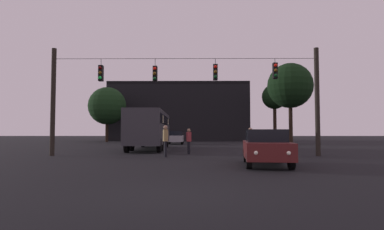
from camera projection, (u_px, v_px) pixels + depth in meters
ground_plane at (189, 146)px, 31.67m from camera, size 168.00×168.00×0.00m
overhead_signal_span at (185, 93)px, 19.37m from camera, size 16.08×0.44×6.46m
city_bus at (150, 126)px, 26.46m from camera, size 2.76×11.05×3.00m
car_near_right at (266, 147)px, 13.79m from camera, size 2.28×4.48×1.52m
car_far_left at (176, 137)px, 37.69m from camera, size 1.83×4.35×1.52m
pedestrian_crossing_left at (165, 139)px, 18.31m from camera, size 0.33×0.41×1.79m
pedestrian_crossing_center at (189, 140)px, 20.67m from camera, size 0.33×0.41×1.63m
pedestrian_crossing_right at (251, 141)px, 17.49m from camera, size 0.26×0.37×1.64m
corner_building at (180, 113)px, 56.42m from camera, size 22.36×12.51×9.36m
tree_left_silhouette at (290, 86)px, 36.97m from camera, size 5.13×5.13×9.27m
tree_behind_building at (275, 97)px, 49.05m from camera, size 3.79×3.79×8.66m
tree_right_far at (107, 106)px, 46.58m from camera, size 5.39×5.39×7.86m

